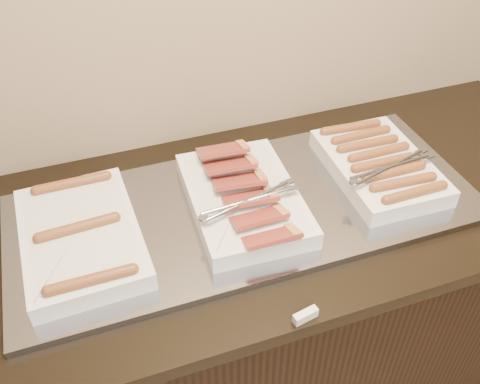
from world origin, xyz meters
The scene contains 6 objects.
counter centered at (0.00, 2.13, 0.45)m, with size 2.06×0.76×0.90m.
warming_tray centered at (0.01, 2.13, 0.91)m, with size 1.20×0.50×0.02m, color gray.
dish_left centered at (-0.41, 2.13, 0.95)m, with size 0.28×0.41×0.07m.
dish_center centered at (0.00, 2.13, 0.95)m, with size 0.29×0.42×0.09m.
dish_right centered at (0.39, 2.13, 0.95)m, with size 0.27×0.38×0.08m.
label_holder centered at (0.01, 1.77, 0.91)m, with size 0.06×0.02×0.02m, color silver.
Camera 1 is at (-0.35, 1.17, 1.85)m, focal length 40.00 mm.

